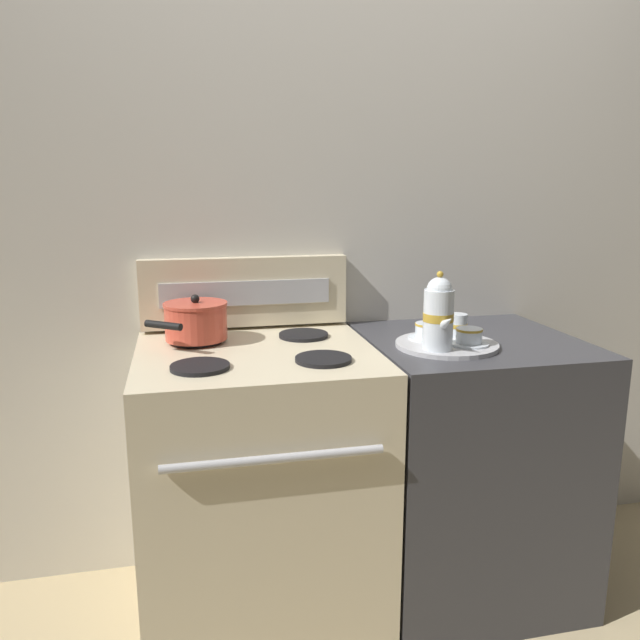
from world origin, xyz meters
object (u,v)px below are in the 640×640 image
object	(u,v)px
stove	(260,485)
creamer_jug	(457,325)
teapot	(439,313)
serving_tray	(447,345)
teacup_right	(469,337)
teacup_left	(428,331)
saucepan	(196,321)

from	to	relation	value
stove	creamer_jug	xyz separation A→B (m)	(0.65, -0.01, 0.49)
teapot	stove	bearing A→B (deg)	164.40
serving_tray	teapot	size ratio (longest dim) A/B	1.35
stove	teacup_right	bearing A→B (deg)	-10.28
teapot	teacup_left	distance (m)	0.15
serving_tray	creamer_jug	bearing A→B (deg)	45.77
teacup_left	teapot	bearing A→B (deg)	-99.17
serving_tray	teacup_right	bearing A→B (deg)	-35.31
teapot	creamer_jug	size ratio (longest dim) A/B	3.17
creamer_jug	teacup_right	bearing A→B (deg)	-95.51
saucepan	teapot	bearing A→B (deg)	-22.77
stove	serving_tray	size ratio (longest dim) A/B	2.82
saucepan	teapot	distance (m)	0.76
serving_tray	teacup_left	bearing A→B (deg)	124.72
teapot	teacup_left	xyz separation A→B (m)	(0.02, 0.13, -0.08)
stove	serving_tray	xyz separation A→B (m)	(0.59, -0.08, 0.45)
saucepan	serving_tray	world-z (taller)	saucepan
serving_tray	creamer_jug	size ratio (longest dim) A/B	4.28
serving_tray	stove	bearing A→B (deg)	172.49
saucepan	creamer_jug	bearing A→B (deg)	-10.79
stove	saucepan	world-z (taller)	saucepan
teapot	saucepan	bearing A→B (deg)	157.23
stove	teapot	xyz separation A→B (m)	(0.52, -0.15, 0.57)
serving_tray	teapot	distance (m)	0.15
serving_tray	teacup_right	world-z (taller)	teacup_right
teapot	creamer_jug	distance (m)	0.20
serving_tray	teacup_right	distance (m)	0.07
saucepan	teapot	world-z (taller)	teapot
creamer_jug	stove	bearing A→B (deg)	179.11
saucepan	teacup_left	bearing A→B (deg)	-12.98
saucepan	creamer_jug	distance (m)	0.84
saucepan	serving_tray	bearing A→B (deg)	-16.44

